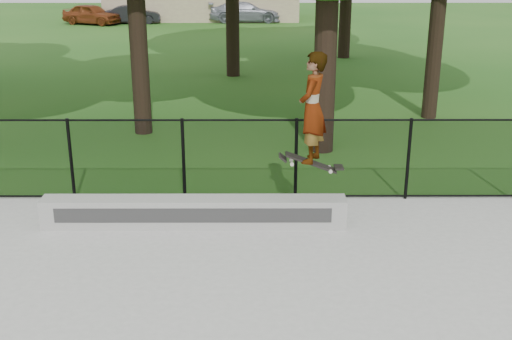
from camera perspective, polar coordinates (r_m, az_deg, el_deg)
The scene contains 6 objects.
grind_ledge at distance 10.49m, azimuth -5.54°, elevation -3.74°, with size 4.93×0.40×0.49m, color #A0A09B.
car_a at distance 40.47m, azimuth -14.41°, elevation 13.27°, with size 1.43×3.52×1.21m, color brown.
car_b at distance 40.46m, azimuth -10.87°, elevation 13.43°, with size 1.14×2.96×1.08m, color black.
car_c at distance 40.54m, azimuth -0.96°, elevation 13.92°, with size 1.80×4.08×1.29m, color gray.
skater_airborne at distance 9.79m, azimuth 5.04°, elevation 5.35°, with size 0.80×0.72×1.92m.
chainlink_fence at distance 11.46m, azimuth -6.46°, elevation 0.95°, with size 16.06×0.06×1.50m.
Camera 1 is at (1.26, -4.92, 4.37)m, focal length 45.00 mm.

